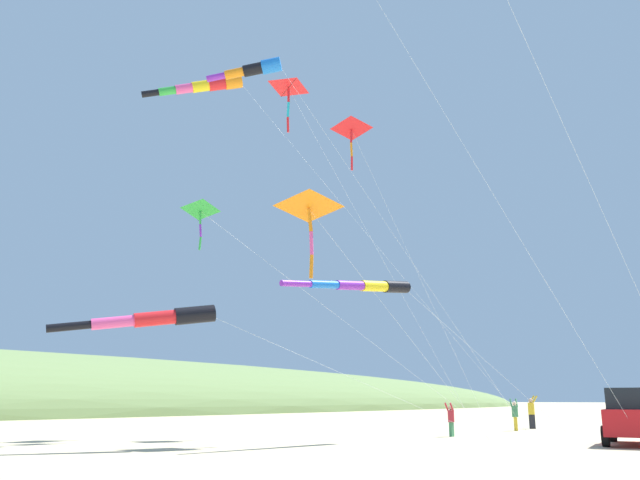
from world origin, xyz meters
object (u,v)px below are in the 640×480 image
at_px(kite_windsock_white_trailing, 367,286).
at_px(kite_delta_red_high_left, 201,212).
at_px(person_adult_flyer, 532,411).
at_px(kite_windsock_yellow_midlevel, 255,69).
at_px(kite_delta_checkered_midright, 288,88).
at_px(parked_car, 637,416).
at_px(kite_windsock_small_distant, 206,86).
at_px(kite_delta_purple_drifting, 352,130).
at_px(kite_windsock_blue_topmost, 159,318).
at_px(person_bystander_far, 451,418).
at_px(person_child_green_jacket, 515,413).
at_px(kite_delta_striped_overhead, 309,208).

height_order(kite_windsock_white_trailing, kite_delta_red_high_left, kite_delta_red_high_left).
xyz_separation_m(person_adult_flyer, kite_windsock_white_trailing, (-0.30, -14.85, 4.57)).
distance_m(kite_windsock_yellow_midlevel, kite_delta_checkered_midright, 3.22).
bearing_deg(parked_car, kite_windsock_small_distant, -178.50).
bearing_deg(person_adult_flyer, kite_delta_checkered_midright, -120.35).
bearing_deg(kite_delta_purple_drifting, kite_windsock_blue_topmost, -90.46).
bearing_deg(kite_windsock_small_distant, kite_delta_checkered_midright, -9.14).
relative_size(person_bystander_far, kite_delta_checkered_midright, 0.08).
relative_size(person_child_green_jacket, kite_delta_checkered_midright, 0.09).
relative_size(kite_windsock_yellow_midlevel, kite_delta_red_high_left, 1.49).
distance_m(kite_windsock_white_trailing, kite_delta_purple_drifting, 10.23).
bearing_deg(person_bystander_far, kite_delta_striped_overhead, -106.02).
height_order(parked_car, kite_windsock_blue_topmost, kite_windsock_blue_topmost).
relative_size(kite_windsock_white_trailing, kite_delta_checkered_midright, 0.59).
height_order(person_child_green_jacket, kite_delta_striped_overhead, kite_delta_striped_overhead).
relative_size(person_adult_flyer, kite_delta_striped_overhead, 0.19).
xyz_separation_m(person_bystander_far, kite_delta_striped_overhead, (-1.99, -6.92, 7.74)).
xyz_separation_m(parked_car, kite_windsock_small_distant, (-21.60, -0.57, 18.67)).
height_order(person_child_green_jacket, kite_delta_checkered_midright, kite_delta_checkered_midright).
bearing_deg(parked_car, kite_delta_striped_overhead, -146.37).
relative_size(person_child_green_jacket, kite_windsock_yellow_midlevel, 0.09).
bearing_deg(kite_windsock_white_trailing, parked_car, 32.99).
height_order(kite_delta_purple_drifting, kite_windsock_blue_topmost, kite_delta_purple_drifting).
bearing_deg(kite_windsock_blue_topmost, person_child_green_jacket, 77.47).
relative_size(parked_car, kite_delta_striped_overhead, 0.51).
relative_size(person_child_green_jacket, kite_delta_red_high_left, 0.14).
xyz_separation_m(parked_car, person_bystander_far, (-7.26, 0.77, -0.21)).
bearing_deg(person_adult_flyer, kite_delta_purple_drifting, -110.34).
bearing_deg(kite_delta_striped_overhead, parked_car, 33.63).
bearing_deg(person_adult_flyer, kite_windsock_yellow_midlevel, -112.80).
bearing_deg(kite_delta_purple_drifting, kite_delta_red_high_left, -117.26).
bearing_deg(kite_windsock_blue_topmost, kite_delta_red_high_left, 125.88).
distance_m(parked_car, kite_delta_checkered_midright, 21.18).
xyz_separation_m(person_adult_flyer, kite_windsock_blue_topmost, (-3.97, -21.24, 3.06)).
bearing_deg(kite_windsock_blue_topmost, person_bystander_far, 71.85).
distance_m(kite_windsock_yellow_midlevel, kite_delta_purple_drifting, 5.38).
distance_m(person_child_green_jacket, kite_windsock_blue_topmost, 19.27).
bearing_deg(kite_windsock_white_trailing, kite_delta_purple_drifting, 129.47).
bearing_deg(kite_delta_checkered_midright, kite_windsock_small_distant, 170.86).
bearing_deg(kite_delta_purple_drifting, parked_car, 2.77).
xyz_separation_m(kite_windsock_yellow_midlevel, kite_windsock_white_trailing, (5.94, -0.01, -10.65)).
distance_m(person_adult_flyer, person_child_green_jacket, 2.68).
height_order(person_adult_flyer, kite_delta_purple_drifting, kite_delta_purple_drifting).
height_order(person_adult_flyer, kite_windsock_white_trailing, kite_windsock_white_trailing).
bearing_deg(kite_windsock_white_trailing, person_bystander_far, 87.19).
xyz_separation_m(kite_delta_checkered_midright, kite_delta_red_high_left, (-0.30, -5.12, -7.59)).
bearing_deg(person_child_green_jacket, person_adult_flyer, 93.25).
relative_size(parked_car, person_child_green_jacket, 2.99).
bearing_deg(kite_windsock_small_distant, kite_delta_purple_drifting, 0.14).
height_order(parked_car, person_adult_flyer, parked_car).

